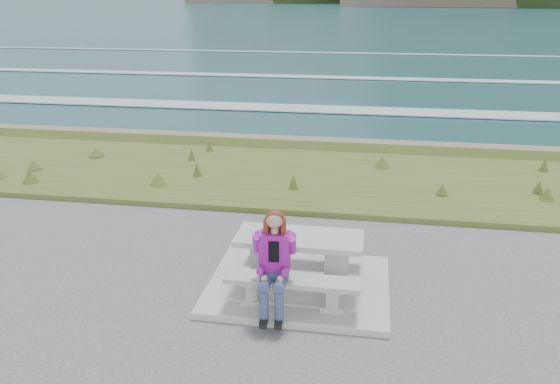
% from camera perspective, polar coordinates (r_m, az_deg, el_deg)
% --- Properties ---
extents(concrete_slab, '(2.60, 2.10, 0.10)m').
position_cam_1_polar(concrete_slab, '(8.11, 1.96, -9.74)').
color(concrete_slab, '#979692').
rests_on(concrete_slab, ground).
extents(picnic_table, '(1.80, 0.75, 0.75)m').
position_cam_1_polar(picnic_table, '(7.81, 2.02, -5.70)').
color(picnic_table, '#979692').
rests_on(picnic_table, concrete_slab).
extents(bench_landward, '(1.80, 0.35, 0.45)m').
position_cam_1_polar(bench_landward, '(7.31, 1.25, -9.70)').
color(bench_landward, '#979692').
rests_on(bench_landward, concrete_slab).
extents(bench_seaward, '(1.80, 0.35, 0.45)m').
position_cam_1_polar(bench_seaward, '(8.54, 2.63, -5.10)').
color(bench_seaward, '#979692').
rests_on(bench_seaward, concrete_slab).
extents(grass_verge, '(160.00, 4.50, 0.22)m').
position_cam_1_polar(grass_verge, '(12.69, 5.01, 1.20)').
color(grass_verge, '#364D1C').
rests_on(grass_verge, ground).
extents(shore_drop, '(160.00, 0.80, 2.20)m').
position_cam_1_polar(shore_drop, '(15.46, 5.93, 4.61)').
color(shore_drop, '#6B6350').
rests_on(shore_drop, ground).
extents(ocean, '(1600.00, 1600.00, 0.09)m').
position_cam_1_polar(ocean, '(32.61, 7.97, 9.53)').
color(ocean, '#1B494E').
rests_on(ocean, ground).
extents(seated_woman, '(0.43, 0.71, 1.40)m').
position_cam_1_polar(seated_woman, '(7.14, -0.67, -8.92)').
color(seated_woman, navy).
rests_on(seated_woman, concrete_slab).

